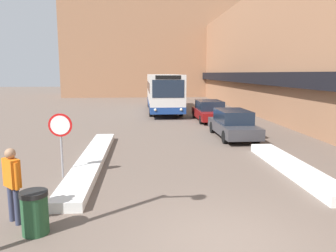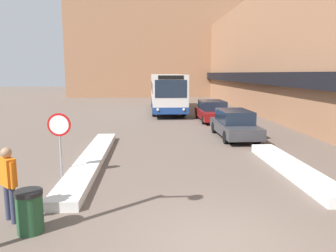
{
  "view_description": "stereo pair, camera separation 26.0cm",
  "coord_description": "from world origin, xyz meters",
  "px_view_note": "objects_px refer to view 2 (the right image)",
  "views": [
    {
      "loc": [
        -1.64,
        -6.11,
        3.43
      ],
      "look_at": [
        -0.58,
        7.47,
        1.23
      ],
      "focal_mm": 35.0,
      "sensor_mm": 36.0,
      "label": 1
    },
    {
      "loc": [
        -1.38,
        -6.12,
        3.43
      ],
      "look_at": [
        -0.58,
        7.47,
        1.23
      ],
      "focal_mm": 35.0,
      "sensor_mm": 36.0,
      "label": 2
    }
  ],
  "objects_px": {
    "stop_sign": "(59,131)",
    "pedestrian": "(8,178)",
    "city_bus": "(167,92)",
    "trash_bin": "(30,211)",
    "parked_car_middle": "(212,111)",
    "parked_car_front": "(234,124)"
  },
  "relations": [
    {
      "from": "stop_sign",
      "to": "parked_car_middle",
      "type": "bearing_deg",
      "value": 59.11
    },
    {
      "from": "pedestrian",
      "to": "trash_bin",
      "type": "height_order",
      "value": "pedestrian"
    },
    {
      "from": "parked_car_front",
      "to": "stop_sign",
      "type": "relative_size",
      "value": 2.2
    },
    {
      "from": "pedestrian",
      "to": "trash_bin",
      "type": "distance_m",
      "value": 1.04
    },
    {
      "from": "city_bus",
      "to": "trash_bin",
      "type": "relative_size",
      "value": 12.52
    },
    {
      "from": "pedestrian",
      "to": "parked_car_front",
      "type": "bearing_deg",
      "value": 96.5
    },
    {
      "from": "parked_car_middle",
      "to": "pedestrian",
      "type": "distance_m",
      "value": 17.7
    },
    {
      "from": "parked_car_middle",
      "to": "pedestrian",
      "type": "height_order",
      "value": "pedestrian"
    },
    {
      "from": "city_bus",
      "to": "stop_sign",
      "type": "xyz_separation_m",
      "value": [
        -4.55,
        -18.92,
        -0.24
      ]
    },
    {
      "from": "stop_sign",
      "to": "city_bus",
      "type": "bearing_deg",
      "value": 76.47
    },
    {
      "from": "city_bus",
      "to": "pedestrian",
      "type": "bearing_deg",
      "value": -102.32
    },
    {
      "from": "parked_car_front",
      "to": "pedestrian",
      "type": "xyz_separation_m",
      "value": [
        -7.82,
        -9.65,
        0.32
      ]
    },
    {
      "from": "parked_car_middle",
      "to": "pedestrian",
      "type": "xyz_separation_m",
      "value": [
        -7.82,
        -15.88,
        0.33
      ]
    },
    {
      "from": "city_bus",
      "to": "parked_car_front",
      "type": "height_order",
      "value": "city_bus"
    },
    {
      "from": "pedestrian",
      "to": "trash_bin",
      "type": "xyz_separation_m",
      "value": [
        0.64,
        -0.56,
        -0.58
      ]
    },
    {
      "from": "stop_sign",
      "to": "pedestrian",
      "type": "height_order",
      "value": "stop_sign"
    },
    {
      "from": "pedestrian",
      "to": "parked_car_middle",
      "type": "bearing_deg",
      "value": 109.28
    },
    {
      "from": "stop_sign",
      "to": "pedestrian",
      "type": "bearing_deg",
      "value": -95.26
    },
    {
      "from": "parked_car_middle",
      "to": "trash_bin",
      "type": "height_order",
      "value": "parked_car_middle"
    },
    {
      "from": "city_bus",
      "to": "trash_bin",
      "type": "xyz_separation_m",
      "value": [
        -4.22,
        -22.81,
        -1.31
      ]
    },
    {
      "from": "pedestrian",
      "to": "city_bus",
      "type": "bearing_deg",
      "value": 123.17
    },
    {
      "from": "stop_sign",
      "to": "trash_bin",
      "type": "distance_m",
      "value": 4.05
    }
  ]
}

